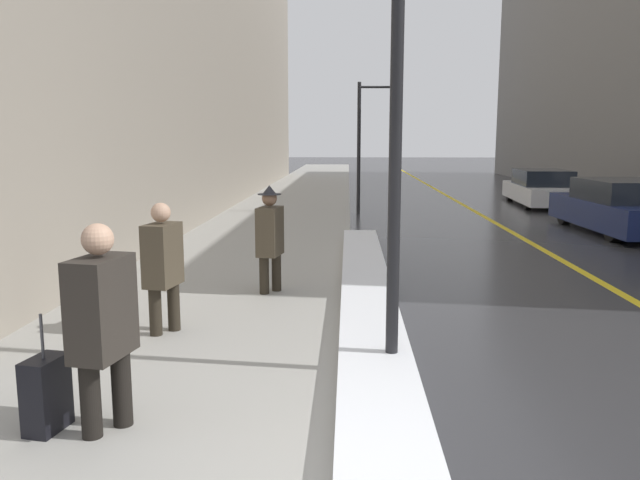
{
  "coord_description": "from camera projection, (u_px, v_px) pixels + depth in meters",
  "views": [
    {
      "loc": [
        -0.06,
        -3.49,
        2.25
      ],
      "look_at": [
        -0.4,
        4.0,
        1.05
      ],
      "focal_mm": 35.0,
      "sensor_mm": 36.0,
      "label": 1
    }
  ],
  "objects": [
    {
      "name": "pedestrian_in_fedora",
      "position": [
        270.0,
        235.0,
        9.16
      ],
      "size": [
        0.38,
        0.54,
        1.61
      ],
      "rotation": [
        0.0,
        0.0,
        -1.75
      ],
      "color": "#2A241B",
      "rests_on": "ground"
    },
    {
      "name": "rolling_suitcase",
      "position": [
        46.0,
        395.0,
        4.83
      ],
      "size": [
        0.28,
        0.39,
        0.95
      ],
      "rotation": [
        0.0,
        0.0,
        -1.75
      ],
      "color": "black",
      "rests_on": "ground"
    },
    {
      "name": "road_centre_stripe",
      "position": [
        485.0,
        217.0,
        18.42
      ],
      "size": [
        0.16,
        80.0,
        0.0
      ],
      "color": "gold",
      "rests_on": "ground"
    },
    {
      "name": "pedestrian_nearside",
      "position": [
        163.0,
        262.0,
        7.21
      ],
      "size": [
        0.38,
        0.55,
        1.55
      ],
      "rotation": [
        0.0,
        0.0,
        -1.75
      ],
      "color": "#2A241B",
      "rests_on": "ground"
    },
    {
      "name": "traffic_light_near",
      "position": [
        381.0,
        119.0,
        18.93
      ],
      "size": [
        1.31,
        0.34,
        3.98
      ],
      "rotation": [
        0.0,
        0.0,
        0.06
      ],
      "color": "black",
      "rests_on": "ground"
    },
    {
      "name": "parked_car_navy",
      "position": [
        622.0,
        208.0,
        15.28
      ],
      "size": [
        2.02,
        4.8,
        1.31
      ],
      "rotation": [
        0.0,
        0.0,
        1.6
      ],
      "color": "navy",
      "rests_on": "ground"
    },
    {
      "name": "sidewalk_slab",
      "position": [
        283.0,
        216.0,
        18.68
      ],
      "size": [
        4.0,
        80.0,
        0.01
      ],
      "color": "#9E9B93",
      "rests_on": "ground"
    },
    {
      "name": "parked_car_white",
      "position": [
        541.0,
        188.0,
        21.77
      ],
      "size": [
        2.02,
        4.96,
        1.24
      ],
      "rotation": [
        0.0,
        0.0,
        1.51
      ],
      "color": "silver",
      "rests_on": "ground"
    },
    {
      "name": "lamp_post",
      "position": [
        398.0,
        18.0,
        5.56
      ],
      "size": [
        0.28,
        0.28,
        5.66
      ],
      "color": "black",
      "rests_on": "ground"
    },
    {
      "name": "pedestrian_trailing",
      "position": [
        102.0,
        319.0,
        4.72
      ],
      "size": [
        0.4,
        0.58,
        1.65
      ],
      "rotation": [
        0.0,
        0.0,
        -1.75
      ],
      "color": "black",
      "rests_on": "ground"
    },
    {
      "name": "snow_bank_curb",
      "position": [
        367.0,
        296.0,
        8.68
      ],
      "size": [
        0.72,
        11.38,
        0.22
      ],
      "color": "white",
      "rests_on": "ground"
    }
  ]
}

